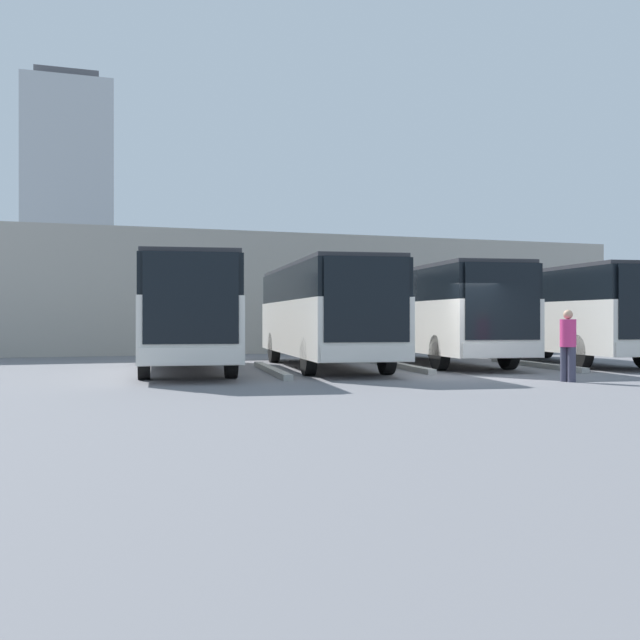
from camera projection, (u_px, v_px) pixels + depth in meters
ground_plane at (466, 377)px, 21.02m from camera, size 600.00×600.00×0.00m
bus_0 at (561, 311)px, 27.69m from camera, size 4.03×10.90×3.19m
curb_divider_0 at (535, 364)px, 25.48m from camera, size 1.16×6.19×0.15m
bus_1 at (437, 311)px, 27.06m from camera, size 4.03×10.90×3.19m
curb_divider_1 at (399, 366)px, 24.85m from camera, size 1.16×6.19×0.15m
bus_2 at (324, 311)px, 24.92m from camera, size 4.03×10.90×3.19m
curb_divider_2 at (271, 370)px, 22.70m from camera, size 1.16×6.19×0.15m
bus_3 at (184, 310)px, 23.53m from camera, size 4.03×10.90×3.19m
pedestrian at (568, 343)px, 19.41m from camera, size 0.48×0.48×1.75m
station_building at (259, 295)px, 39.98m from camera, size 33.70×12.90×5.34m
office_tower at (65, 203)px, 199.41m from camera, size 21.47×21.47×61.91m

